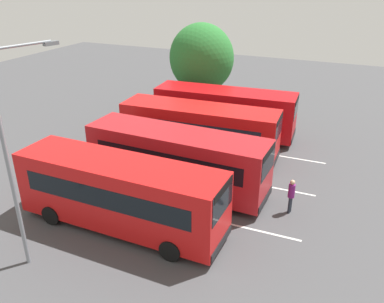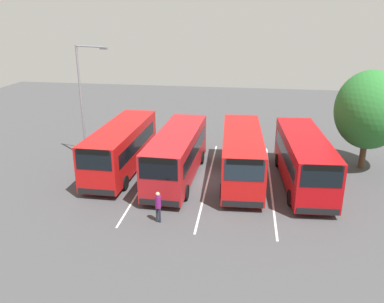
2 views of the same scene
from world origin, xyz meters
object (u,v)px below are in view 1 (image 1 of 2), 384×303
at_px(pedestrian, 291,193).
at_px(street_lamp, 12,150).
at_px(bus_center_right, 200,130).
at_px(bus_far_right, 225,111).
at_px(depot_tree, 201,58).
at_px(bus_center_left, 177,159).
at_px(bus_far_left, 121,193).

xyz_separation_m(pedestrian, street_lamp, (-8.86, -7.69, 3.86)).
distance_m(bus_center_right, bus_far_right, 4.00).
bearing_deg(bus_far_right, depot_tree, 124.83).
relative_size(bus_center_left, bus_center_right, 0.99).
bearing_deg(depot_tree, bus_center_right, -67.84).
bearing_deg(bus_far_right, pedestrian, -56.57).
bearing_deg(bus_far_right, bus_center_left, -92.02).
relative_size(bus_center_right, depot_tree, 1.39).
bearing_deg(bus_center_right, bus_center_left, -86.19).
distance_m(bus_far_left, bus_center_left, 4.22).
xyz_separation_m(bus_center_right, bus_far_right, (0.23, 3.99, 0.00)).
height_order(bus_far_left, street_lamp, street_lamp).
bearing_deg(bus_center_left, depot_tree, 108.76).
xyz_separation_m(bus_center_right, pedestrian, (6.52, -4.18, -0.73)).
relative_size(pedestrian, depot_tree, 0.25).
bearing_deg(bus_center_right, bus_far_left, -95.07).
distance_m(bus_center_left, street_lamp, 8.68).
xyz_separation_m(bus_far_left, depot_tree, (-3.26, 17.06, 2.52)).
xyz_separation_m(bus_center_left, bus_center_right, (-0.54, 4.30, 0.00)).
bearing_deg(bus_center_left, bus_center_right, 98.54).
bearing_deg(bus_far_left, bus_far_right, 88.28).
bearing_deg(pedestrian, street_lamp, 51.65).
relative_size(bus_far_left, pedestrian, 5.45).
xyz_separation_m(bus_far_left, bus_far_right, (0.48, 12.44, 0.00)).
distance_m(bus_center_right, street_lamp, 12.49).
bearing_deg(bus_center_left, street_lamp, -109.49).
distance_m(street_lamp, depot_tree, 20.52).
height_order(bus_far_left, depot_tree, depot_tree).
height_order(bus_center_left, street_lamp, street_lamp).
height_order(bus_center_right, pedestrian, bus_center_right).
bearing_deg(bus_center_left, bus_far_left, -99.45).
bearing_deg(bus_far_right, street_lamp, -103.37).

